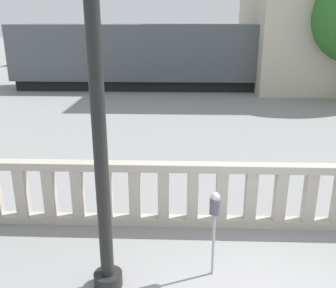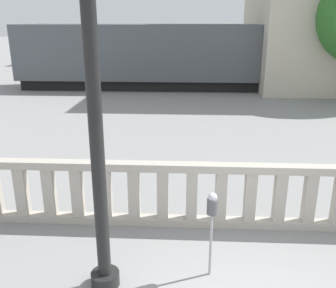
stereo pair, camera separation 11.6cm
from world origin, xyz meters
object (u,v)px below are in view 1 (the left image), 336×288
(lamppost, at_px, (93,27))
(train_far, at_px, (210,43))
(parking_meter, at_px, (215,211))
(train_near, at_px, (224,56))

(lamppost, distance_m, train_far, 28.48)
(parking_meter, relative_size, train_near, 0.06)
(train_far, bearing_deg, parking_meter, -93.72)
(lamppost, relative_size, train_far, 0.22)
(train_far, bearing_deg, train_near, -90.32)
(train_near, bearing_deg, parking_meter, -96.27)
(lamppost, xyz_separation_m, train_far, (3.33, 28.23, -1.81))
(lamppost, distance_m, parking_meter, 2.94)
(lamppost, height_order, train_far, lamppost)
(parking_meter, bearing_deg, lamppost, -168.22)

